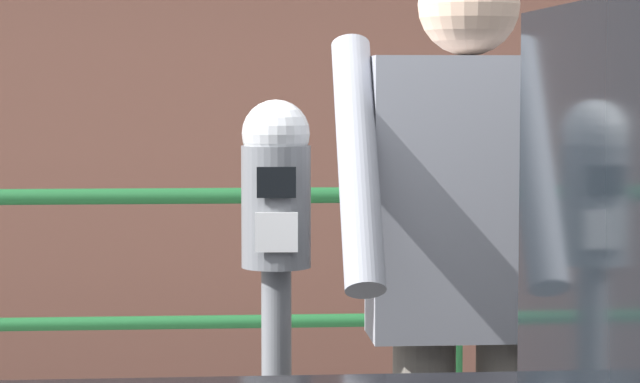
% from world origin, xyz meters
% --- Properties ---
extents(parking_meter, '(0.16, 0.17, 1.45)m').
position_xyz_m(parking_meter, '(0.32, 0.33, 1.19)').
color(parking_meter, slate).
rests_on(parking_meter, sidewalk_curb).
extents(pedestrian_at_meter, '(0.64, 0.48, 1.79)m').
position_xyz_m(pedestrian_at_meter, '(0.77, 0.36, 1.19)').
color(pedestrian_at_meter, slate).
rests_on(pedestrian_at_meter, sidewalk_curb).
extents(background_railing, '(24.06, 0.06, 1.09)m').
position_xyz_m(background_railing, '(-0.00, 2.40, 0.94)').
color(background_railing, '#1E602D').
rests_on(background_railing, sidewalk_curb).
extents(backdrop_wall, '(32.00, 0.50, 3.16)m').
position_xyz_m(backdrop_wall, '(0.00, 4.18, 1.58)').
color(backdrop_wall, brown).
rests_on(backdrop_wall, ground).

